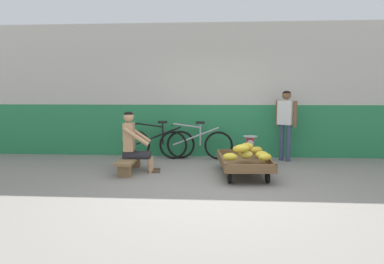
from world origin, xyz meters
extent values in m
plane|color=gray|center=(0.00, 0.00, 0.00)|extent=(80.00, 80.00, 0.00)
cube|color=#287F4C|center=(0.00, 2.88, 0.61)|extent=(16.00, 0.30, 1.21)
cube|color=beige|center=(0.00, 2.88, 2.14)|extent=(16.00, 0.30, 1.85)
cube|color=brown|center=(0.49, 0.98, 0.23)|extent=(0.95, 1.50, 0.05)
cube|color=brown|center=(0.09, 0.94, 0.31)|extent=(0.15, 1.44, 0.10)
cube|color=brown|center=(0.89, 1.01, 0.31)|extent=(0.15, 1.44, 0.10)
cube|color=brown|center=(0.44, 1.67, 0.31)|extent=(0.84, 0.11, 0.10)
cube|color=brown|center=(0.55, 0.28, 0.31)|extent=(0.84, 0.11, 0.10)
cylinder|color=black|center=(0.14, 1.45, 0.09)|extent=(0.06, 0.18, 0.18)
cylinder|color=black|center=(0.77, 1.50, 0.09)|extent=(0.06, 0.18, 0.18)
cylinder|color=black|center=(0.22, 0.45, 0.09)|extent=(0.06, 0.18, 0.18)
cylinder|color=black|center=(0.84, 0.50, 0.09)|extent=(0.06, 0.18, 0.18)
ellipsoid|color=gold|center=(0.23, 0.55, 0.42)|extent=(0.26, 0.21, 0.13)
ellipsoid|color=gold|center=(0.78, 0.76, 0.42)|extent=(0.30, 0.27, 0.13)
ellipsoid|color=gold|center=(0.80, 0.57, 0.42)|extent=(0.30, 0.28, 0.13)
ellipsoid|color=yellow|center=(0.51, 0.73, 0.42)|extent=(0.29, 0.26, 0.13)
ellipsoid|color=gold|center=(0.75, 1.23, 0.42)|extent=(0.30, 0.28, 0.13)
ellipsoid|color=yellow|center=(0.50, 0.88, 0.42)|extent=(0.24, 0.18, 0.13)
ellipsoid|color=yellow|center=(0.43, 0.66, 0.56)|extent=(0.28, 0.25, 0.13)
ellipsoid|color=gold|center=(0.53, 0.84, 0.56)|extent=(0.27, 0.23, 0.13)
ellipsoid|color=gold|center=(0.39, 0.66, 0.54)|extent=(0.28, 0.24, 0.13)
cube|color=olive|center=(-1.63, 1.12, 0.24)|extent=(0.32, 1.11, 0.05)
cube|color=olive|center=(-1.64, 1.50, 0.11)|extent=(0.24, 0.08, 0.22)
cube|color=olive|center=(-1.63, 0.73, 0.11)|extent=(0.24, 0.08, 0.22)
cylinder|color=tan|center=(-1.25, 1.25, 0.14)|extent=(0.10, 0.10, 0.27)
cube|color=#4C3D2D|center=(-1.19, 1.26, 0.02)|extent=(0.23, 0.11, 0.04)
cylinder|color=#232328|center=(-1.44, 1.23, 0.32)|extent=(0.41, 0.17, 0.13)
cylinder|color=tan|center=(-1.23, 1.07, 0.14)|extent=(0.10, 0.10, 0.27)
cube|color=#4C3D2D|center=(-1.17, 1.08, 0.02)|extent=(0.23, 0.11, 0.04)
cylinder|color=#232328|center=(-1.42, 1.05, 0.32)|extent=(0.41, 0.17, 0.13)
cube|color=#232328|center=(-1.63, 1.12, 0.34)|extent=(0.25, 0.30, 0.14)
cube|color=tan|center=(-1.63, 1.12, 0.67)|extent=(0.21, 0.34, 0.52)
cylinder|color=tan|center=(-1.50, 1.33, 0.70)|extent=(0.48, 0.13, 0.36)
cylinder|color=tan|center=(-1.45, 0.93, 0.70)|extent=(0.48, 0.13, 0.36)
sphere|color=tan|center=(-1.63, 1.12, 1.05)|extent=(0.19, 0.19, 0.19)
ellipsoid|color=black|center=(-1.63, 1.12, 1.10)|extent=(0.17, 0.17, 0.09)
cube|color=#234CA8|center=(0.71, 1.97, 0.15)|extent=(0.36, 0.28, 0.30)
cylinder|color=#28282D|center=(0.71, 1.97, 0.32)|extent=(0.20, 0.20, 0.03)
cube|color=#C6384C|center=(0.71, 1.97, 0.45)|extent=(0.16, 0.10, 0.24)
cylinder|color=white|center=(0.71, 1.92, 0.45)|extent=(0.13, 0.01, 0.13)
cylinder|color=#B2B5BA|center=(0.71, 1.97, 0.58)|extent=(0.30, 0.30, 0.01)
torus|color=black|center=(-1.81, 2.42, 0.32)|extent=(0.64, 0.06, 0.64)
torus|color=black|center=(-0.79, 2.44, 0.32)|extent=(0.64, 0.06, 0.64)
cylinder|color=black|center=(-1.30, 2.43, 0.52)|extent=(1.03, 0.05, 0.43)
cylinder|color=black|center=(-1.20, 2.43, 0.56)|extent=(0.04, 0.04, 0.48)
cylinder|color=black|center=(-1.51, 2.43, 0.76)|extent=(0.62, 0.05, 0.12)
cube|color=black|center=(-1.20, 2.43, 0.83)|extent=(0.20, 0.10, 0.05)
cylinder|color=black|center=(-1.81, 2.42, 0.78)|extent=(0.04, 0.48, 0.03)
torus|color=black|center=(-0.96, 2.39, 0.32)|extent=(0.64, 0.06, 0.64)
torus|color=black|center=(0.06, 2.37, 0.32)|extent=(0.64, 0.06, 0.64)
cylinder|color=#9EA0A5|center=(-0.45, 2.38, 0.52)|extent=(1.03, 0.05, 0.43)
cylinder|color=#9EA0A5|center=(-0.35, 2.38, 0.56)|extent=(0.04, 0.04, 0.48)
cylinder|color=#9EA0A5|center=(-0.65, 2.38, 0.76)|extent=(0.62, 0.05, 0.12)
cube|color=black|center=(-0.35, 2.38, 0.83)|extent=(0.20, 0.10, 0.05)
cylinder|color=black|center=(-0.96, 2.39, 0.78)|extent=(0.04, 0.48, 0.03)
cylinder|color=#38425B|center=(1.57, 2.29, 0.40)|extent=(0.10, 0.10, 0.80)
cylinder|color=#38425B|center=(1.45, 2.39, 0.40)|extent=(0.10, 0.10, 0.80)
cube|color=silver|center=(1.51, 2.34, 1.06)|extent=(0.37, 0.36, 0.52)
cylinder|color=brown|center=(1.67, 2.21, 1.04)|extent=(0.07, 0.07, 0.56)
cylinder|color=brown|center=(1.35, 2.47, 1.04)|extent=(0.07, 0.07, 0.56)
sphere|color=brown|center=(1.51, 2.34, 1.44)|extent=(0.19, 0.19, 0.19)
ellipsoid|color=black|center=(1.51, 2.34, 1.49)|extent=(0.17, 0.17, 0.09)
cube|color=#3370B7|center=(0.72, 1.52, 0.12)|extent=(0.18, 0.12, 0.24)
camera|label=1|loc=(-0.06, -4.86, 1.49)|focal=30.63mm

